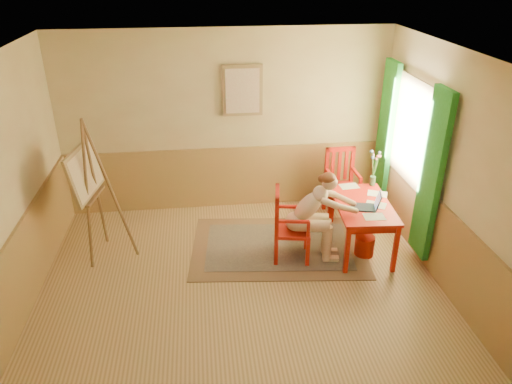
{
  "coord_description": "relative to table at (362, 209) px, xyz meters",
  "views": [
    {
      "loc": [
        -0.4,
        -4.74,
        3.72
      ],
      "look_at": [
        0.25,
        0.55,
        1.05
      ],
      "focal_mm": 33.55,
      "sensor_mm": 36.0,
      "label": 1
    }
  ],
  "objects": [
    {
      "name": "room",
      "position": [
        -1.71,
        -0.69,
        0.77
      ],
      "size": [
        5.04,
        4.54,
        2.84
      ],
      "color": "tan",
      "rests_on": "ground"
    },
    {
      "name": "wainscot",
      "position": [
        -1.71,
        0.1,
        -0.13
      ],
      "size": [
        5.0,
        4.5,
        1.0
      ],
      "color": "tan",
      "rests_on": "room"
    },
    {
      "name": "window",
      "position": [
        0.71,
        0.41,
        0.71
      ],
      "size": [
        0.12,
        2.01,
        2.2
      ],
      "color": "white",
      "rests_on": "room"
    },
    {
      "name": "wall_portrait",
      "position": [
        -1.46,
        1.51,
        1.27
      ],
      "size": [
        0.6,
        0.05,
        0.76
      ],
      "color": "#93764C",
      "rests_on": "room"
    },
    {
      "name": "rug",
      "position": [
        -1.11,
        0.18,
        -0.62
      ],
      "size": [
        2.55,
        1.84,
        0.02
      ],
      "color": "#8C7251",
      "rests_on": "room"
    },
    {
      "name": "table",
      "position": [
        0.0,
        0.0,
        0.0
      ],
      "size": [
        0.79,
        1.24,
        0.72
      ],
      "color": "red",
      "rests_on": "room"
    },
    {
      "name": "chair_left",
      "position": [
        -1.02,
        -0.09,
        -0.13
      ],
      "size": [
        0.53,
        0.51,
        1.01
      ],
      "color": "red",
      "rests_on": "room"
    },
    {
      "name": "chair_back",
      "position": [
        0.02,
        1.04,
        -0.1
      ],
      "size": [
        0.48,
        0.5,
        1.06
      ],
      "color": "red",
      "rests_on": "room"
    },
    {
      "name": "figure",
      "position": [
        -0.7,
        -0.13,
        0.07
      ],
      "size": [
        0.97,
        0.49,
        1.27
      ],
      "color": "beige",
      "rests_on": "room"
    },
    {
      "name": "laptop",
      "position": [
        0.01,
        -0.14,
        0.14
      ],
      "size": [
        0.42,
        0.31,
        0.23
      ],
      "color": "#1E2338",
      "rests_on": "table"
    },
    {
      "name": "papers",
      "position": [
        0.11,
        0.08,
        0.09
      ],
      "size": [
        0.62,
        1.11,
        0.0
      ],
      "color": "white",
      "rests_on": "table"
    },
    {
      "name": "vase",
      "position": [
        0.31,
        0.54,
        0.32
      ],
      "size": [
        0.21,
        0.26,
        0.51
      ],
      "color": "#3F724C",
      "rests_on": "table"
    },
    {
      "name": "wastebasket",
      "position": [
        0.03,
        -0.15,
        -0.49
      ],
      "size": [
        0.34,
        0.34,
        0.28
      ],
      "primitive_type": "cylinder",
      "rotation": [
        0.0,
        0.0,
        -0.37
      ],
      "color": "red",
      "rests_on": "room"
    },
    {
      "name": "easel",
      "position": [
        -3.56,
        0.31,
        0.52
      ],
      "size": [
        0.71,
        0.87,
        1.95
      ],
      "color": "brown",
      "rests_on": "room"
    }
  ]
}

